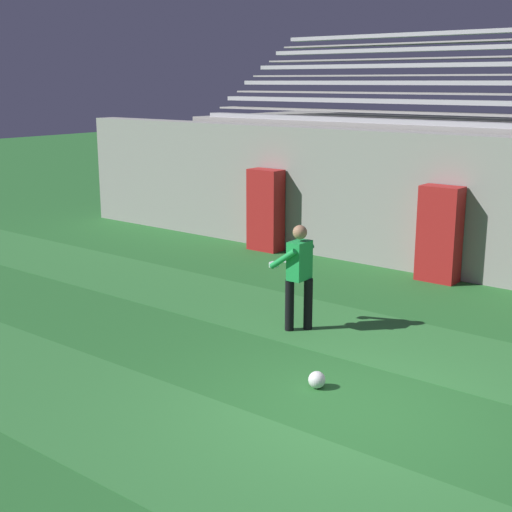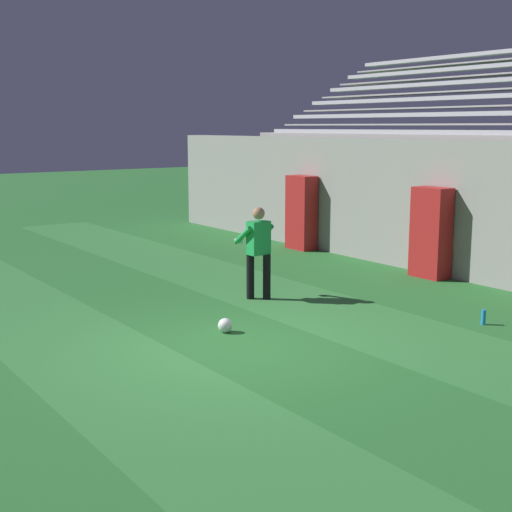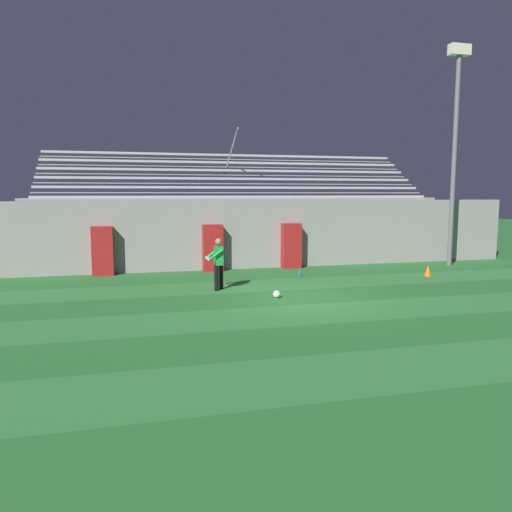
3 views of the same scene
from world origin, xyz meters
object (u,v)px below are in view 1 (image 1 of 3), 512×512
Objects in this scene: soccer_ball at (317,380)px; goalkeeper at (298,271)px; padding_pillar_far_left at (266,210)px; padding_pillar_gate_left at (440,234)px.

goalkeeper is at bearing 131.47° from soccer_ball.
goalkeeper is at bearing -47.08° from padding_pillar_far_left.
padding_pillar_far_left is 1.11× the size of goalkeeper.
padding_pillar_far_left reaches higher than goalkeeper.
padding_pillar_gate_left is 5.78m from soccer_ball.
padding_pillar_gate_left and padding_pillar_far_left have the same top height.
goalkeeper is (3.71, -3.99, 0.02)m from padding_pillar_far_left.
soccer_ball is (5.17, -5.64, -0.82)m from padding_pillar_far_left.
padding_pillar_far_left is 5.45m from goalkeeper.
padding_pillar_gate_left is at bearing 0.00° from padding_pillar_far_left.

